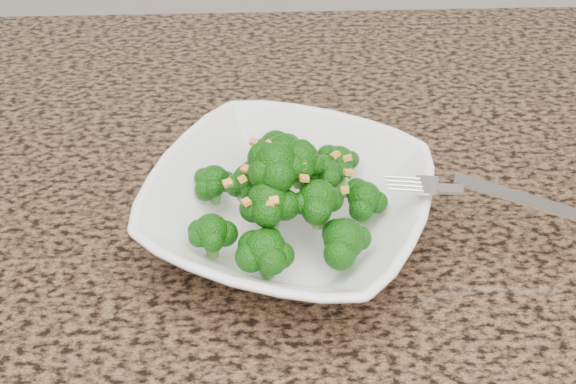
{
  "coord_description": "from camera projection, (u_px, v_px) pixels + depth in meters",
  "views": [
    {
      "loc": [
        0.08,
        -0.09,
        1.36
      ],
      "look_at": [
        0.1,
        0.38,
        0.95
      ],
      "focal_mm": 45.0,
      "sensor_mm": 36.0,
      "label": 1
    }
  ],
  "objects": [
    {
      "name": "garlic_topping",
      "position": [
        288.0,
        119.0,
        0.58
      ],
      "size": [
        0.13,
        0.13,
        0.01
      ],
      "primitive_type": null,
      "color": "gold",
      "rests_on": "broccoli_pile"
    },
    {
      "name": "broccoli_pile",
      "position": [
        288.0,
        154.0,
        0.6
      ],
      "size": [
        0.22,
        0.22,
        0.07
      ],
      "primitive_type": null,
      "color": "#125409",
      "rests_on": "bowl"
    },
    {
      "name": "bowl",
      "position": [
        288.0,
        209.0,
        0.64
      ],
      "size": [
        0.32,
        0.32,
        0.06
      ],
      "primitive_type": "imported",
      "rotation": [
        0.0,
        0.0,
        -0.4
      ],
      "color": "white",
      "rests_on": "granite_counter"
    },
    {
      "name": "fork",
      "position": [
        454.0,
        189.0,
        0.61
      ],
      "size": [
        0.19,
        0.08,
        0.01
      ],
      "primitive_type": null,
      "rotation": [
        0.0,
        0.0,
        -0.25
      ],
      "color": "silver",
      "rests_on": "bowl"
    },
    {
      "name": "granite_counter",
      "position": [
        171.0,
        317.0,
        0.61
      ],
      "size": [
        1.64,
        1.04,
        0.03
      ],
      "primitive_type": "cube",
      "color": "brown",
      "rests_on": "cabinet"
    }
  ]
}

